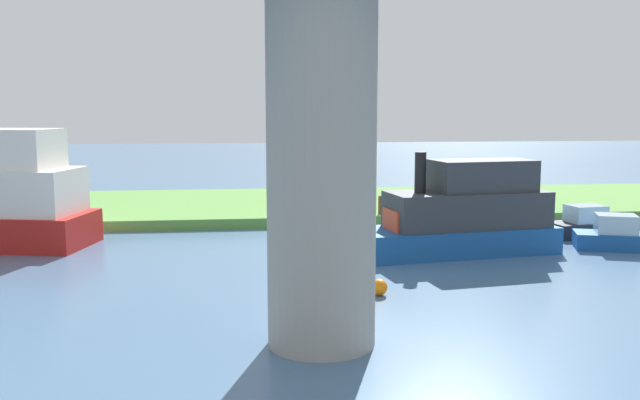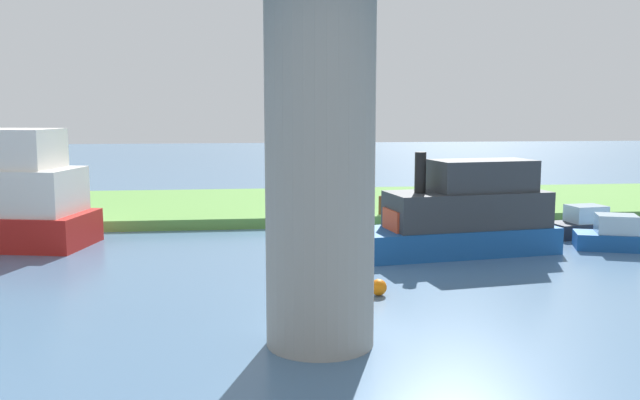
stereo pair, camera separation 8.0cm
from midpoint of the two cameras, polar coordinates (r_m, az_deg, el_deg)
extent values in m
plane|color=#4C7093|center=(32.43, 1.09, -2.30)|extent=(160.00, 160.00, 0.00)
cube|color=#5B9342|center=(38.27, -0.12, -0.40)|extent=(80.00, 12.00, 0.50)
cylinder|color=#9E998E|center=(15.90, 0.14, 2.90)|extent=(2.55, 2.55, 8.57)
cylinder|color=#2D334C|center=(34.99, 9.34, -0.39)|extent=(0.29, 0.29, 0.55)
cylinder|color=red|center=(34.92, 9.36, 0.55)|extent=(0.51, 0.51, 0.60)
sphere|color=tan|center=(34.87, 9.38, 1.23)|extent=(0.24, 0.24, 0.24)
cylinder|color=brown|center=(33.28, 5.12, -0.43)|extent=(0.20, 0.20, 0.89)
cube|color=#195199|center=(27.16, 11.31, -3.29)|extent=(8.05, 3.69, 1.03)
cube|color=#33383D|center=(27.16, 12.19, -0.74)|extent=(6.48, 3.21, 1.38)
cube|color=#33383D|center=(27.29, 13.40, 2.00)|extent=(4.12, 2.51, 1.21)
cylinder|color=black|center=(26.14, 8.41, 2.27)|extent=(0.43, 0.43, 1.55)
cube|color=#D84C2D|center=(26.16, 7.30, -1.61)|extent=(1.59, 1.74, 0.78)
cube|color=#195199|center=(29.99, 24.43, -3.18)|extent=(4.46, 2.80, 0.65)
cube|color=silver|center=(29.76, 23.45, -1.83)|extent=(1.82, 1.63, 0.75)
cube|color=#1E232D|center=(32.59, 22.02, -2.24)|extent=(4.34, 2.03, 0.65)
cube|color=silver|center=(32.16, 21.28, -1.07)|extent=(1.65, 1.38, 0.74)
sphere|color=orange|center=(20.88, 4.99, -7.23)|extent=(0.50, 0.50, 0.50)
camera|label=1|loc=(0.04, -89.91, 0.01)|focal=38.56mm
camera|label=2|loc=(0.04, 90.09, -0.01)|focal=38.56mm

